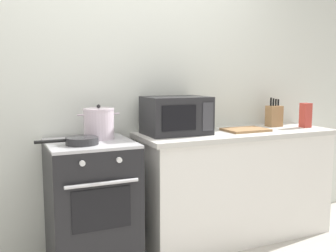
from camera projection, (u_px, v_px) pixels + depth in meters
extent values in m
cube|color=silver|center=(155.00, 92.00, 3.30)|extent=(4.40, 0.10, 2.50)
cube|color=white|center=(235.00, 186.00, 3.33)|extent=(1.64, 0.56, 0.88)
cube|color=beige|center=(237.00, 133.00, 3.27)|extent=(1.70, 0.60, 0.04)
cube|color=black|center=(92.00, 206.00, 2.81)|extent=(0.60, 0.60, 0.90)
cube|color=#B7B7BC|center=(90.00, 143.00, 2.75)|extent=(0.60, 0.60, 0.02)
cube|color=black|center=(102.00, 209.00, 2.52)|extent=(0.39, 0.01, 0.28)
cylinder|color=silver|center=(102.00, 184.00, 2.48)|extent=(0.48, 0.02, 0.02)
cylinder|color=silver|center=(82.00, 163.00, 2.43)|extent=(0.04, 0.02, 0.04)
cylinder|color=silver|center=(119.00, 160.00, 2.52)|extent=(0.04, 0.02, 0.04)
cylinder|color=silver|center=(99.00, 124.00, 2.86)|extent=(0.22, 0.22, 0.21)
cylinder|color=silver|center=(99.00, 109.00, 2.85)|extent=(0.23, 0.23, 0.01)
sphere|color=black|center=(98.00, 106.00, 2.84)|extent=(0.03, 0.03, 0.03)
cylinder|color=silver|center=(81.00, 115.00, 2.80)|extent=(0.05, 0.01, 0.01)
cylinder|color=silver|center=(116.00, 114.00, 2.90)|extent=(0.05, 0.01, 0.01)
cylinder|color=#28282B|center=(82.00, 141.00, 2.64)|extent=(0.22, 0.22, 0.05)
cylinder|color=black|center=(50.00, 141.00, 2.55)|extent=(0.20, 0.02, 0.02)
cube|color=#232326|center=(176.00, 115.00, 3.09)|extent=(0.50, 0.36, 0.30)
cube|color=black|center=(179.00, 118.00, 2.90)|extent=(0.28, 0.01, 0.19)
cube|color=#38383D|center=(208.00, 117.00, 2.99)|extent=(0.09, 0.01, 0.22)
cube|color=#997047|center=(246.00, 130.00, 3.28)|extent=(0.36, 0.26, 0.02)
cube|color=#997047|center=(274.00, 116.00, 3.56)|extent=(0.13, 0.10, 0.19)
cylinder|color=black|center=(271.00, 102.00, 3.53)|extent=(0.02, 0.02, 0.08)
cylinder|color=black|center=(273.00, 102.00, 3.54)|extent=(0.02, 0.02, 0.07)
cylinder|color=black|center=(276.00, 102.00, 3.55)|extent=(0.02, 0.02, 0.06)
cylinder|color=black|center=(278.00, 102.00, 3.56)|extent=(0.02, 0.02, 0.06)
cube|color=#B73D33|center=(306.00, 115.00, 3.49)|extent=(0.08, 0.08, 0.22)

